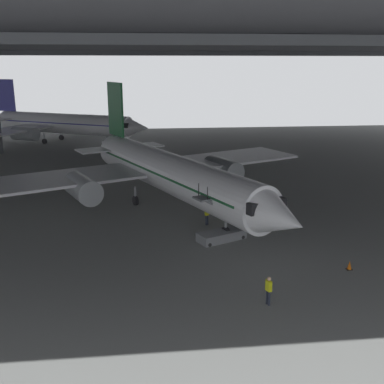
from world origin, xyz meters
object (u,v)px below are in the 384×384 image
object	(u,v)px
crew_worker_by_stairs	(207,214)
airplane_main	(167,172)
boarding_stairs	(221,231)
traffic_cone_orange	(349,265)
crew_worker_near_nose	(269,289)
airplane_distant	(61,123)

from	to	relation	value
crew_worker_by_stairs	airplane_main	bearing A→B (deg)	118.35
boarding_stairs	crew_worker_by_stairs	size ratio (longest dim) A/B	2.70
crew_worker_by_stairs	traffic_cone_orange	distance (m)	12.68
crew_worker_by_stairs	traffic_cone_orange	world-z (taller)	crew_worker_by_stairs
crew_worker_by_stairs	crew_worker_near_nose	bearing A→B (deg)	-83.56
airplane_main	airplane_distant	distance (m)	42.07
crew_worker_near_nose	traffic_cone_orange	bearing A→B (deg)	30.90
boarding_stairs	crew_worker_by_stairs	xyz separation A→B (m)	(-0.57, 3.58, 0.24)
airplane_main	boarding_stairs	distance (m)	10.16
airplane_distant	traffic_cone_orange	world-z (taller)	airplane_distant
crew_worker_near_nose	airplane_distant	xyz separation A→B (m)	(-20.38, 58.18, 2.29)
crew_worker_near_nose	crew_worker_by_stairs	world-z (taller)	crew_worker_near_nose
boarding_stairs	airplane_distant	world-z (taller)	airplane_distant
crew_worker_near_nose	airplane_distant	world-z (taller)	airplane_distant
crew_worker_near_nose	airplane_main	bearing A→B (deg)	103.29
crew_worker_by_stairs	boarding_stairs	bearing A→B (deg)	-80.96
crew_worker_near_nose	traffic_cone_orange	xyz separation A→B (m)	(6.55, 3.92, -0.68)
crew_worker_by_stairs	traffic_cone_orange	bearing A→B (deg)	-50.24
airplane_main	boarding_stairs	bearing A→B (deg)	-68.68
traffic_cone_orange	crew_worker_near_nose	bearing A→B (deg)	-149.10
airplane_main	crew_worker_near_nose	size ratio (longest dim) A/B	19.62
crew_worker_near_nose	crew_worker_by_stairs	bearing A→B (deg)	96.44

